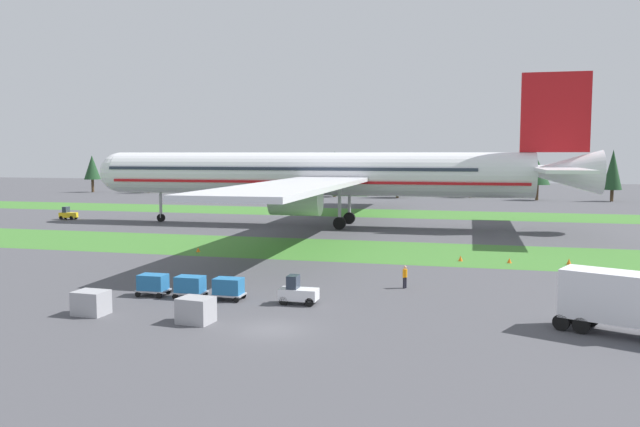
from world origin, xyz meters
name	(u,v)px	position (x,y,z in m)	size (l,w,h in m)	color
ground_plane	(272,329)	(0.00, 0.00, 0.00)	(400.00, 400.00, 0.00)	#47474C
grass_strip_near	(367,251)	(0.00, 31.49, 0.00)	(320.00, 15.47, 0.01)	#3D752D
grass_strip_far	(412,214)	(0.00, 74.44, 0.00)	(320.00, 15.47, 0.01)	#3D752D
airliner	(331,174)	(-9.08, 53.02, 7.38)	(71.08, 86.73, 20.61)	silver
baggage_tug	(298,292)	(-0.33, 6.48, 0.81)	(2.61, 1.32, 1.97)	silver
cargo_dolly_lead	(228,287)	(-5.36, 6.43, 0.92)	(2.21, 1.52, 1.55)	#A3A3A8
cargo_dolly_second	(190,285)	(-8.26, 6.41, 0.92)	(2.21, 1.52, 1.55)	#A3A3A8
cargo_dolly_third	(153,283)	(-11.16, 6.38, 0.92)	(2.21, 1.52, 1.55)	#A3A3A8
catering_truck	(621,301)	(19.41, 3.71, 1.95)	(7.30, 4.86, 3.58)	#1E4C8E
pushback_tractor	(68,214)	(-50.99, 52.13, 0.81)	(2.63, 1.36, 1.97)	yellow
ground_crew_marshaller	(405,276)	(6.11, 13.50, 0.95)	(0.36, 0.52, 1.74)	black
uld_container_0	(91,303)	(-12.24, 0.44, 0.76)	(2.00, 1.60, 1.53)	#A3A3A8
uld_container_1	(196,310)	(-4.93, 0.27, 0.77)	(2.00, 1.60, 1.55)	#A3A3A8
taxiway_marker_0	(198,250)	(-16.94, 26.30, 0.24)	(0.44, 0.44, 0.48)	orange
taxiway_marker_1	(569,262)	(19.53, 27.78, 0.28)	(0.44, 0.44, 0.55)	orange
taxiway_marker_2	(509,261)	(14.23, 27.26, 0.24)	(0.44, 0.44, 0.47)	orange
taxiway_marker_3	(461,258)	(9.75, 27.26, 0.26)	(0.44, 0.44, 0.53)	orange
distant_tree_line	(453,169)	(4.72, 114.70, 6.82)	(183.75, 10.27, 11.23)	#4C3823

